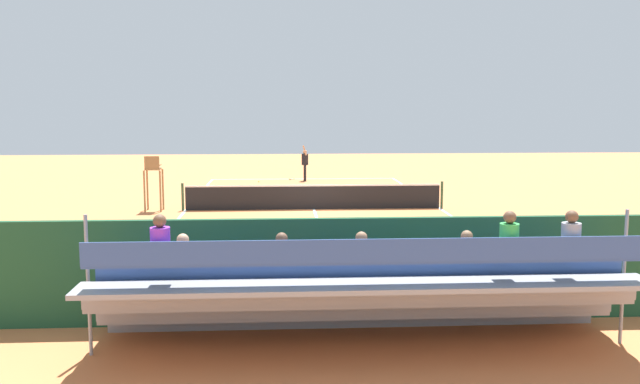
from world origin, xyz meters
name	(u,v)px	position (x,y,z in m)	size (l,w,h in m)	color
ground_plane	(314,209)	(0.00, 0.00, 0.00)	(60.00, 60.00, 0.00)	#D17542
court_line_markings	(314,209)	(0.00, -0.04, 0.00)	(10.10, 22.20, 0.01)	white
tennis_net	(314,197)	(0.00, 0.00, 0.50)	(10.30, 0.10, 1.07)	black
backdrop_wall	(353,270)	(0.00, 14.00, 1.00)	(18.00, 0.16, 2.00)	#1E4C2D
bleacher_stand	(361,291)	(0.01, 15.38, 0.97)	(9.06, 2.40, 2.48)	gray
umpire_chair	(153,177)	(6.20, 0.04, 1.31)	(0.67, 0.67, 2.14)	olive
courtside_bench	(465,281)	(-2.37, 13.27, 0.56)	(1.80, 0.40, 0.93)	#9E754C
equipment_bag	(378,302)	(-0.58, 13.40, 0.18)	(0.90, 0.36, 0.36)	#B22D2D
tennis_player	(305,162)	(-0.06, -10.16, 1.02)	(0.39, 0.54, 1.93)	black
tennis_racket	(292,179)	(0.64, -10.88, 0.01)	(0.39, 0.58, 0.03)	black
tennis_ball_near	(259,182)	(2.42, -9.55, 0.03)	(0.07, 0.07, 0.07)	#CCDB33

